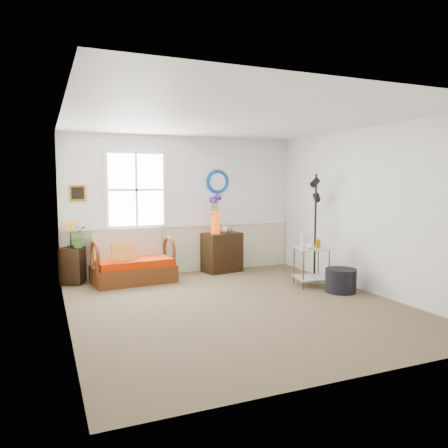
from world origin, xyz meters
name	(u,v)px	position (x,y,z in m)	size (l,w,h in m)	color
floor	(237,305)	(0.00, 0.00, 0.00)	(4.50, 5.00, 0.01)	#7C6448
ceiling	(237,119)	(0.00, 0.00, 2.60)	(4.50, 5.00, 0.01)	white
walls	(237,214)	(0.00, 0.00, 1.30)	(4.51, 5.01, 2.60)	white
wainscot	(184,249)	(0.00, 2.48, 0.45)	(4.46, 0.02, 0.90)	beige
chair_rail	(184,225)	(0.00, 2.47, 0.92)	(4.46, 0.04, 0.06)	white
window	(136,190)	(-0.90, 2.47, 1.60)	(1.14, 0.06, 1.44)	white
picture	(77,193)	(-1.92, 2.48, 1.55)	(0.28, 0.03, 0.28)	#AB7C17
mirror	(217,182)	(0.70, 2.48, 1.75)	(0.47, 0.47, 0.07)	#0071C6
loveseat	(133,257)	(-1.07, 2.00, 0.45)	(1.37, 0.77, 0.89)	brown
throw_pillow	(124,256)	(-1.24, 1.90, 0.49)	(0.41, 0.10, 0.41)	orange
lamp_stand	(73,266)	(-2.05, 2.30, 0.31)	(0.35, 0.35, 0.63)	black
table_lamp	(70,235)	(-2.07, 2.27, 0.85)	(0.25, 0.25, 0.45)	#AD6F1D
potted_plant	(79,239)	(-1.94, 2.21, 0.78)	(0.34, 0.38, 0.30)	#3F7331
cabinet	(222,252)	(0.70, 2.26, 0.38)	(0.71, 0.46, 0.76)	black
flower_vase	(215,215)	(0.55, 2.22, 1.12)	(0.21, 0.21, 0.73)	#D33C09
side_table	(311,267)	(1.62, 0.56, 0.33)	(0.52, 0.52, 0.66)	#9F6722
tabletop_items	(311,240)	(1.61, 0.57, 0.78)	(0.40, 0.40, 0.24)	silver
floor_lamp	(315,227)	(1.94, 0.93, 0.94)	(0.27, 0.27, 1.89)	black
ottoman	(341,280)	(1.83, 0.05, 0.19)	(0.49, 0.49, 0.37)	black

